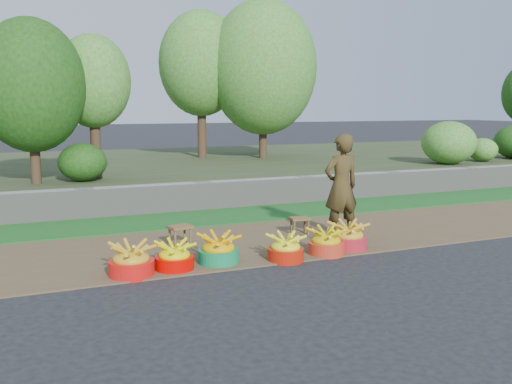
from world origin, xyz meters
name	(u,v)px	position (x,y,z in m)	size (l,w,h in m)	color
ground_plane	(302,262)	(0.00, 0.00, 0.00)	(120.00, 120.00, 0.00)	black
dirt_shoulder	(263,241)	(0.00, 1.25, 0.01)	(80.00, 2.50, 0.02)	brown
grass_verge	(218,217)	(0.00, 3.25, 0.02)	(80.00, 1.50, 0.04)	#1C5B1E
retaining_wall	(203,196)	(0.00, 4.10, 0.28)	(80.00, 0.35, 0.55)	gray
earth_bank	(147,171)	(0.00, 9.00, 0.25)	(80.00, 10.00, 0.50)	#354023
vegetation	(20,76)	(-3.06, 8.88, 2.75)	(36.76, 7.58, 4.55)	#3B2A1B
basin_a	(131,262)	(-2.15, 0.26, 0.18)	(0.54, 0.54, 0.40)	red
basin_b	(174,257)	(-1.61, 0.30, 0.16)	(0.49, 0.49, 0.36)	#CE0500
basin_c	(218,250)	(-1.02, 0.36, 0.18)	(0.53, 0.53, 0.39)	#117B47
basin_d	(286,249)	(-0.16, 0.14, 0.16)	(0.48, 0.48, 0.36)	#AF1A09
basin_e	(326,243)	(0.49, 0.21, 0.17)	(0.49, 0.49, 0.37)	red
basin_f	(348,237)	(0.91, 0.33, 0.18)	(0.53, 0.53, 0.40)	#AC1C29
stool_left	(180,230)	(-1.21, 1.45, 0.25)	(0.37, 0.31, 0.29)	brown
stool_right	(300,221)	(0.71, 1.41, 0.23)	(0.33, 0.27, 0.26)	brown
vendor_woman	(341,186)	(1.15, 0.93, 0.81)	(0.58, 0.38, 1.58)	black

